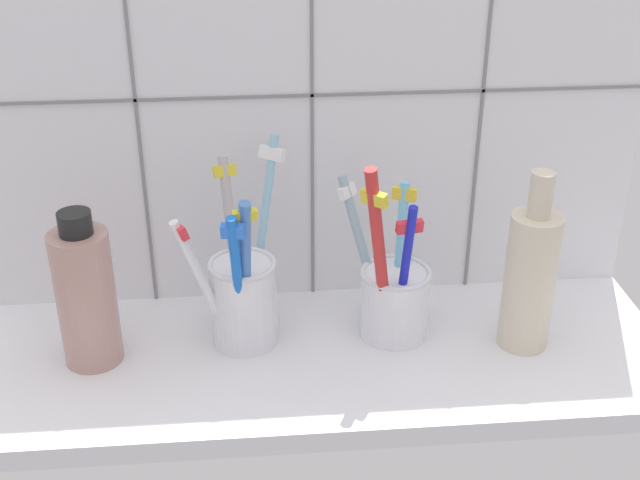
{
  "coord_description": "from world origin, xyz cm",
  "views": [
    {
      "loc": [
        -5.84,
        -62.56,
        46.54
      ],
      "look_at": [
        0.0,
        2.71,
        12.26
      ],
      "focal_mm": 46.77,
      "sensor_mm": 36.0,
      "label": 1
    }
  ],
  "objects_px": {
    "ceramic_vase": "(530,277)",
    "toothbrush_cup_right": "(393,293)",
    "toothbrush_cup_left": "(243,293)",
    "soap_bottle": "(86,295)"
  },
  "relations": [
    {
      "from": "toothbrush_cup_right",
      "to": "ceramic_vase",
      "type": "bearing_deg",
      "value": -12.48
    },
    {
      "from": "ceramic_vase",
      "to": "soap_bottle",
      "type": "height_order",
      "value": "ceramic_vase"
    },
    {
      "from": "ceramic_vase",
      "to": "toothbrush_cup_left",
      "type": "bearing_deg",
      "value": 173.93
    },
    {
      "from": "soap_bottle",
      "to": "ceramic_vase",
      "type": "bearing_deg",
      "value": -1.53
    },
    {
      "from": "ceramic_vase",
      "to": "toothbrush_cup_right",
      "type": "bearing_deg",
      "value": 167.52
    },
    {
      "from": "toothbrush_cup_right",
      "to": "ceramic_vase",
      "type": "relative_size",
      "value": 1.09
    },
    {
      "from": "toothbrush_cup_left",
      "to": "toothbrush_cup_right",
      "type": "distance_m",
      "value": 0.14
    },
    {
      "from": "ceramic_vase",
      "to": "soap_bottle",
      "type": "relative_size",
      "value": 1.17
    },
    {
      "from": "toothbrush_cup_left",
      "to": "toothbrush_cup_right",
      "type": "bearing_deg",
      "value": -0.47
    },
    {
      "from": "ceramic_vase",
      "to": "soap_bottle",
      "type": "distance_m",
      "value": 0.39
    }
  ]
}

